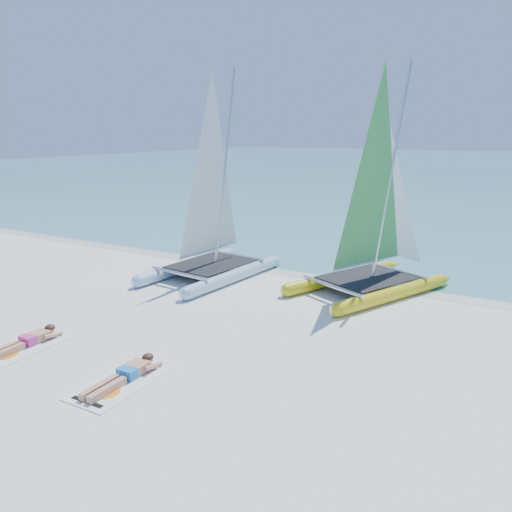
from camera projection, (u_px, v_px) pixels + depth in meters
The scene contains 9 objects.
ground at pixel (204, 327), 11.83m from camera, with size 140.00×140.00×0.00m, color silver.
sea at pixel (481, 167), 65.18m from camera, with size 140.00×115.00×0.01m, color #73B0C0.
wet_sand_strip at pixel (300, 272), 16.48m from camera, with size 140.00×1.40×0.01m, color silver.
catamaran_blue at pixel (212, 214), 15.58m from camera, with size 2.89×5.13×6.68m.
catamaran_yellow at pixel (382, 218), 14.26m from camera, with size 4.17×5.41×6.66m.
towel_a at pixel (19, 349), 10.65m from camera, with size 1.00×1.85×0.02m, color white.
sunbather_a at pixel (26, 341), 10.78m from camera, with size 0.37×1.73×0.26m.
towel_b at pixel (119, 384), 9.17m from camera, with size 1.00×1.85×0.02m, color white.
sunbather_b at pixel (126, 374), 9.31m from camera, with size 0.37×1.73×0.26m.
Camera 1 is at (6.47, -9.05, 4.53)m, focal length 35.00 mm.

